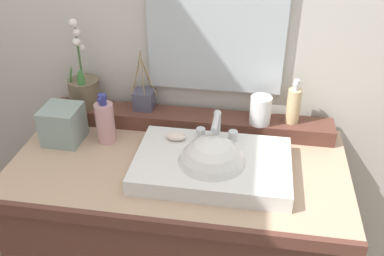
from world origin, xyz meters
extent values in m
cube|color=brown|center=(0.00, 0.00, 0.41)|extent=(1.10, 0.55, 0.83)
cube|color=tan|center=(0.00, 0.00, 0.85)|extent=(1.13, 0.58, 0.04)
cube|color=brown|center=(0.00, -0.29, 0.85)|extent=(1.13, 0.02, 0.04)
cube|color=brown|center=(0.00, 0.22, 0.89)|extent=(1.06, 0.11, 0.06)
cube|color=white|center=(0.12, -0.04, 0.89)|extent=(0.50, 0.32, 0.06)
sphere|color=white|center=(0.12, -0.06, 0.89)|extent=(0.23, 0.23, 0.23)
cylinder|color=silver|center=(0.12, 0.07, 0.97)|extent=(0.02, 0.02, 0.10)
cylinder|color=silver|center=(0.12, 0.02, 1.02)|extent=(0.02, 0.11, 0.02)
sphere|color=silver|center=(0.12, 0.07, 1.02)|extent=(0.03, 0.03, 0.03)
cylinder|color=silver|center=(0.06, 0.07, 0.94)|extent=(0.03, 0.03, 0.04)
cylinder|color=silver|center=(0.17, 0.07, 0.94)|extent=(0.03, 0.03, 0.04)
ellipsoid|color=beige|center=(-0.02, 0.05, 0.93)|extent=(0.07, 0.04, 0.02)
cylinder|color=brown|center=(-0.41, 0.23, 0.98)|extent=(0.12, 0.12, 0.10)
cylinder|color=tan|center=(-0.41, 0.23, 1.02)|extent=(0.10, 0.10, 0.01)
cylinder|color=#476B38|center=(-0.41, 0.23, 1.14)|extent=(0.01, 0.01, 0.22)
ellipsoid|color=#387033|center=(-0.45, 0.22, 1.04)|extent=(0.03, 0.03, 0.09)
ellipsoid|color=#387033|center=(-0.40, 0.19, 1.04)|extent=(0.03, 0.03, 0.08)
sphere|color=silver|center=(-0.40, 0.25, 1.15)|extent=(0.03, 0.03, 0.03)
sphere|color=silver|center=(-0.41, 0.22, 1.18)|extent=(0.03, 0.03, 0.03)
sphere|color=silver|center=(-0.40, 0.23, 1.21)|extent=(0.03, 0.03, 0.03)
sphere|color=silver|center=(-0.41, 0.23, 1.25)|extent=(0.03, 0.03, 0.03)
cylinder|color=#E0C18A|center=(0.37, 0.23, 0.99)|extent=(0.05, 0.05, 0.13)
cylinder|color=silver|center=(0.37, 0.23, 1.06)|extent=(0.02, 0.02, 0.02)
cylinder|color=silver|center=(0.37, 0.23, 1.08)|extent=(0.02, 0.02, 0.02)
cylinder|color=silver|center=(0.37, 0.21, 1.08)|extent=(0.01, 0.03, 0.01)
cylinder|color=white|center=(0.26, 0.20, 0.98)|extent=(0.08, 0.08, 0.10)
cube|color=#48485C|center=(-0.18, 0.24, 0.96)|extent=(0.07, 0.07, 0.07)
cylinder|color=#9E7A4C|center=(-0.15, 0.24, 1.05)|extent=(0.06, 0.01, 0.14)
cylinder|color=#9E7A4C|center=(-0.17, 0.27, 1.05)|extent=(0.02, 0.05, 0.14)
cylinder|color=#9E7A4C|center=(-0.20, 0.26, 1.07)|extent=(0.05, 0.04, 0.17)
cylinder|color=#9E7A4C|center=(-0.20, 0.23, 1.05)|extent=(0.04, 0.03, 0.14)
cylinder|color=#9E7A4C|center=(-0.17, 0.22, 1.06)|extent=(0.02, 0.04, 0.16)
cylinder|color=#CF999B|center=(-0.28, 0.09, 0.94)|extent=(0.07, 0.07, 0.15)
cylinder|color=navy|center=(-0.28, 0.09, 1.02)|extent=(0.03, 0.03, 0.02)
cylinder|color=navy|center=(-0.28, 0.09, 1.04)|extent=(0.03, 0.03, 0.02)
cylinder|color=navy|center=(-0.28, 0.07, 1.05)|extent=(0.01, 0.04, 0.01)
cube|color=#879E96|center=(-0.43, 0.06, 0.93)|extent=(0.13, 0.13, 0.13)
cube|color=silver|center=(0.08, 0.29, 1.31)|extent=(0.49, 0.02, 0.61)
camera|label=1|loc=(0.23, -1.17, 1.73)|focal=40.62mm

